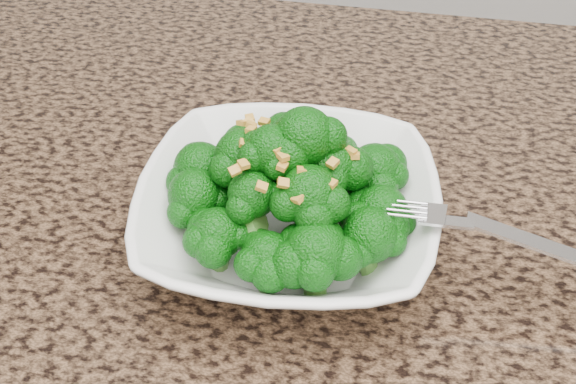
# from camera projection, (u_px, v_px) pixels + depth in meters

# --- Properties ---
(bowl) EXTENTS (0.24, 0.24, 0.06)m
(bowl) POSITION_uv_depth(u_px,v_px,m) (288.00, 214.00, 0.55)
(bowl) COLOR white
(bowl) RESTS_ON granite_counter
(broccoli_pile) EXTENTS (0.20, 0.20, 0.08)m
(broccoli_pile) POSITION_uv_depth(u_px,v_px,m) (288.00, 145.00, 0.50)
(broccoli_pile) COLOR #0A5509
(broccoli_pile) RESTS_ON bowl
(garlic_topping) EXTENTS (0.12, 0.12, 0.01)m
(garlic_topping) POSITION_uv_depth(u_px,v_px,m) (288.00, 95.00, 0.48)
(garlic_topping) COLOR gold
(garlic_topping) RESTS_ON broccoli_pile
(fork) EXTENTS (0.18, 0.04, 0.01)m
(fork) POSITION_uv_depth(u_px,v_px,m) (464.00, 224.00, 0.49)
(fork) COLOR silver
(fork) RESTS_ON bowl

